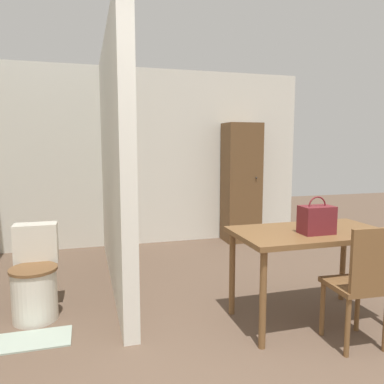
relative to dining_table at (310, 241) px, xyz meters
name	(u,v)px	position (x,y,z in m)	size (l,w,h in m)	color
wall_back	(141,158)	(-0.94, 2.84, 0.58)	(4.86, 0.12, 2.50)	silver
partition_wall	(113,163)	(-1.43, 1.39, 0.58)	(0.12, 2.78, 2.50)	silver
dining_table	(310,241)	(0.00, 0.00, 0.00)	(1.22, 0.69, 0.75)	brown
wooden_chair	(361,282)	(0.11, -0.46, -0.19)	(0.38, 0.38, 0.89)	brown
toilet	(35,279)	(-2.15, 0.70, -0.35)	(0.38, 0.53, 0.76)	silver
handbag	(317,219)	(-0.02, -0.10, 0.20)	(0.25, 0.16, 0.29)	maroon
wooden_cabinet	(241,183)	(0.51, 2.56, 0.21)	(0.52, 0.43, 1.75)	brown
bath_mat	(30,340)	(-2.15, 0.27, -0.66)	(0.58, 0.31, 0.01)	#99A899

